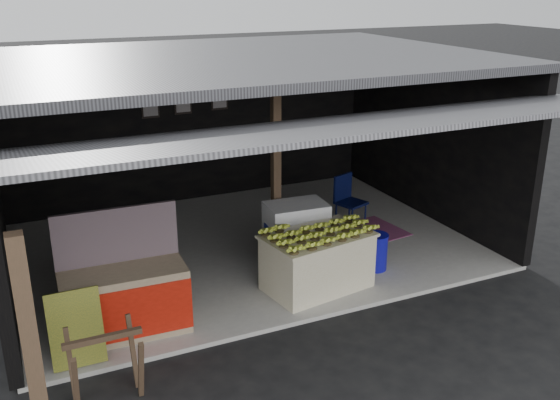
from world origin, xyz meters
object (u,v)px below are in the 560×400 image
neighbor_stall (125,298)px  plastic_chair (347,197)px  water_barrel (375,253)px  banana_table (317,261)px  sawhorse (105,360)px  white_crate (296,235)px

neighbor_stall → plastic_chair: bearing=25.9°
plastic_chair → water_barrel: bearing=-125.4°
banana_table → sawhorse: 3.25m
white_crate → neighbor_stall: size_ratio=0.64×
neighbor_stall → water_barrel: bearing=5.5°
water_barrel → plastic_chair: size_ratio=0.56×
neighbor_stall → plastic_chair: neighbor_stall is taller
neighbor_stall → sawhorse: bearing=-108.6°
banana_table → sawhorse: (-3.02, -1.19, 0.03)m
white_crate → plastic_chair: 1.74m
white_crate → water_barrel: size_ratio=1.88×
white_crate → plastic_chair: size_ratio=1.05×
white_crate → water_barrel: white_crate is taller
white_crate → plastic_chair: (1.44, 0.98, 0.06)m
sawhorse → plastic_chair: bearing=33.0°
banana_table → neighbor_stall: (-2.59, -0.05, 0.06)m
sawhorse → water_barrel: sawhorse is taller
water_barrel → banana_table: bearing=-170.9°
water_barrel → plastic_chair: bearing=74.1°
neighbor_stall → sawhorse: neighbor_stall is taller
banana_table → neighbor_stall: bearing=172.1°
water_barrel → white_crate: bearing=148.3°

